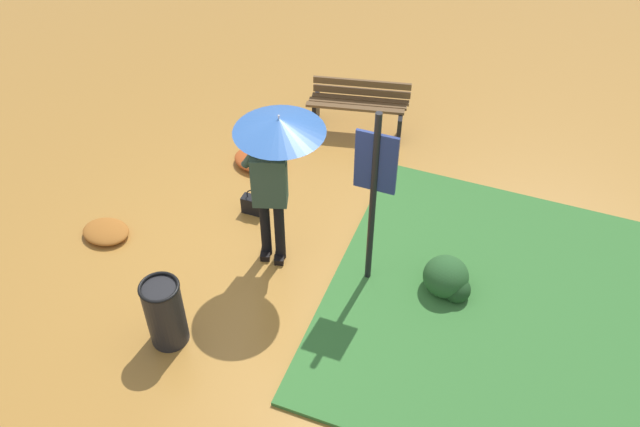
{
  "coord_description": "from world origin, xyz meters",
  "views": [
    {
      "loc": [
        2.56,
        -4.91,
        5.93
      ],
      "look_at": [
        0.59,
        0.21,
        0.85
      ],
      "focal_mm": 38.4,
      "sensor_mm": 36.0,
      "label": 1
    }
  ],
  "objects_px": {
    "person_with_umbrella": "(275,153)",
    "handbag": "(254,205)",
    "trash_bin": "(165,313)",
    "info_sign_post": "(374,183)",
    "park_bench": "(358,105)"
  },
  "relations": [
    {
      "from": "person_with_umbrella",
      "to": "handbag",
      "type": "xyz_separation_m",
      "value": [
        -0.62,
        0.59,
        -1.42
      ]
    },
    {
      "from": "person_with_umbrella",
      "to": "handbag",
      "type": "bearing_deg",
      "value": 136.49
    },
    {
      "from": "person_with_umbrella",
      "to": "trash_bin",
      "type": "bearing_deg",
      "value": -111.97
    },
    {
      "from": "handbag",
      "to": "trash_bin",
      "type": "relative_size",
      "value": 0.44
    },
    {
      "from": "person_with_umbrella",
      "to": "info_sign_post",
      "type": "relative_size",
      "value": 0.89
    },
    {
      "from": "handbag",
      "to": "person_with_umbrella",
      "type": "bearing_deg",
      "value": -43.51
    },
    {
      "from": "park_bench",
      "to": "trash_bin",
      "type": "relative_size",
      "value": 1.7
    },
    {
      "from": "trash_bin",
      "to": "handbag",
      "type": "bearing_deg",
      "value": 90.19
    },
    {
      "from": "person_with_umbrella",
      "to": "park_bench",
      "type": "xyz_separation_m",
      "value": [
        0.02,
        2.79,
        -1.15
      ]
    },
    {
      "from": "person_with_umbrella",
      "to": "trash_bin",
      "type": "xyz_separation_m",
      "value": [
        -0.62,
        -1.53,
        -1.13
      ]
    },
    {
      "from": "info_sign_post",
      "to": "trash_bin",
      "type": "bearing_deg",
      "value": -137.24
    },
    {
      "from": "park_bench",
      "to": "person_with_umbrella",
      "type": "bearing_deg",
      "value": -90.49
    },
    {
      "from": "handbag",
      "to": "park_bench",
      "type": "xyz_separation_m",
      "value": [
        0.65,
        2.2,
        0.28
      ]
    },
    {
      "from": "handbag",
      "to": "trash_bin",
      "type": "height_order",
      "value": "trash_bin"
    },
    {
      "from": "person_with_umbrella",
      "to": "info_sign_post",
      "type": "xyz_separation_m",
      "value": [
        1.08,
        0.04,
        -0.11
      ]
    }
  ]
}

